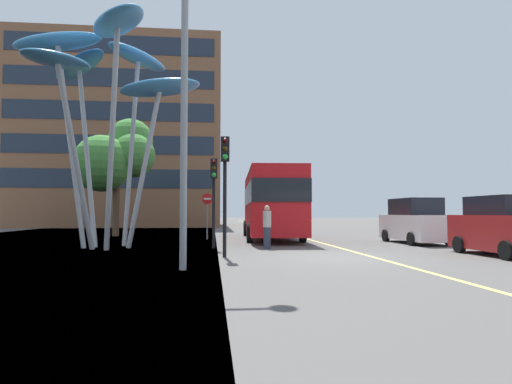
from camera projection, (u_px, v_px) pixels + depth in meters
ground at (312, 259)px, 13.93m from camera, size 120.00×240.00×0.10m
red_bus at (271, 201)px, 24.04m from camera, size 3.22×10.93×3.85m
leaf_sculpture at (107, 69)px, 17.83m from camera, size 7.87×8.71×9.11m
traffic_light_kerb_near at (225, 170)px, 14.03m from camera, size 0.28×0.42×3.90m
traffic_light_kerb_far at (214, 183)px, 17.48m from camera, size 0.28×0.42×3.63m
car_parked_near at (507, 227)px, 14.43m from camera, size 2.06×4.09×2.01m
car_parked_mid at (415, 222)px, 20.43m from camera, size 1.93×4.58×2.13m
street_lamp at (198, 56)px, 11.17m from camera, size 1.72×0.44×8.74m
tree_pavement_near at (118, 155)px, 27.14m from camera, size 4.88×4.71×7.58m
pedestrian at (267, 227)px, 17.44m from camera, size 0.34×0.34×1.74m
no_entry_sign at (207, 209)px, 23.47m from camera, size 0.60×0.12×2.50m
backdrop_building at (127, 140)px, 49.59m from camera, size 21.23×15.99×19.68m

